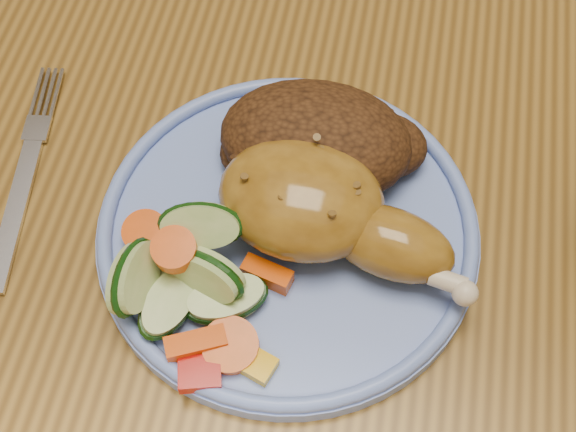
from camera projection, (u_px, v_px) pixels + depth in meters
The scene contains 7 objects.
dining_table at pixel (329, 204), 0.64m from camera, with size 0.90×1.40×0.75m.
plate at pixel (288, 232), 0.53m from camera, with size 0.25×0.25×0.01m, color #6986DD.
plate_rim at pixel (288, 224), 0.52m from camera, with size 0.25×0.25×0.01m, color #6986DD.
chicken_leg at pixel (323, 209), 0.50m from camera, with size 0.17×0.10×0.06m.
rice_pilaf at pixel (320, 142), 0.53m from camera, with size 0.14×0.09×0.06m.
vegetable_pile at pixel (188, 280), 0.48m from camera, with size 0.12×0.12×0.06m.
fork at pixel (23, 181), 0.55m from camera, with size 0.04×0.16×0.00m.
Camera 1 is at (0.03, -0.34, 1.22)m, focal length 50.00 mm.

